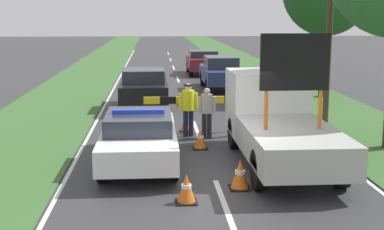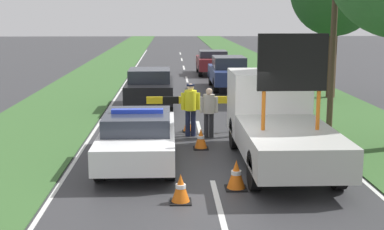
# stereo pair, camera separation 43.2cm
# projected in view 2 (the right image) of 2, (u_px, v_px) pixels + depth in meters

# --- Properties ---
(ground_plane) EXTENTS (160.00, 160.00, 0.00)m
(ground_plane) POSITION_uv_depth(u_px,v_px,m) (211.00, 176.00, 12.57)
(ground_plane) COLOR #333335
(lane_markings) EXTENTS (7.00, 62.05, 0.01)m
(lane_markings) POSITION_uv_depth(u_px,v_px,m) (190.00, 93.00, 25.92)
(lane_markings) COLOR silver
(lane_markings) RESTS_ON ground
(grass_verge_left) EXTENTS (3.91, 120.00, 0.03)m
(grass_verge_left) POSITION_uv_depth(u_px,v_px,m) (94.00, 77.00, 31.99)
(grass_verge_left) COLOR #38602D
(grass_verge_left) RESTS_ON ground
(grass_verge_right) EXTENTS (3.91, 120.00, 0.03)m
(grass_verge_right) POSITION_uv_depth(u_px,v_px,m) (277.00, 77.00, 32.42)
(grass_verge_right) COLOR #38602D
(grass_verge_right) RESTS_ON ground
(police_car) EXTENTS (1.84, 4.70, 1.44)m
(police_car) POSITION_uv_depth(u_px,v_px,m) (138.00, 137.00, 13.53)
(police_car) COLOR white
(police_car) RESTS_ON ground
(work_truck) EXTENTS (2.07, 5.80, 3.34)m
(work_truck) POSITION_uv_depth(u_px,v_px,m) (276.00, 119.00, 13.77)
(work_truck) COLOR white
(work_truck) RESTS_ON ground
(road_barrier) EXTENTS (3.10, 0.08, 1.17)m
(road_barrier) POSITION_uv_depth(u_px,v_px,m) (195.00, 103.00, 17.10)
(road_barrier) COLOR black
(road_barrier) RESTS_ON ground
(police_officer) EXTENTS (0.59, 0.38, 1.66)m
(police_officer) POSITION_uv_depth(u_px,v_px,m) (191.00, 105.00, 16.55)
(police_officer) COLOR #191E38
(police_officer) RESTS_ON ground
(pedestrian_civilian) EXTENTS (0.55, 0.35, 1.54)m
(pedestrian_civilian) POSITION_uv_depth(u_px,v_px,m) (209.00, 109.00, 16.38)
(pedestrian_civilian) COLOR #232326
(pedestrian_civilian) RESTS_ON ground
(traffic_cone_near_police) EXTENTS (0.43, 0.43, 0.60)m
(traffic_cone_near_police) POSITION_uv_depth(u_px,v_px,m) (181.00, 188.00, 10.78)
(traffic_cone_near_police) COLOR black
(traffic_cone_near_police) RESTS_ON ground
(traffic_cone_centre_front) EXTENTS (0.47, 0.47, 0.65)m
(traffic_cone_centre_front) POSITION_uv_depth(u_px,v_px,m) (236.00, 175.00, 11.61)
(traffic_cone_centre_front) COLOR black
(traffic_cone_centre_front) RESTS_ON ground
(traffic_cone_near_truck) EXTENTS (0.42, 0.42, 0.59)m
(traffic_cone_near_truck) POSITION_uv_depth(u_px,v_px,m) (201.00, 139.00, 15.11)
(traffic_cone_near_truck) COLOR black
(traffic_cone_near_truck) RESTS_ON ground
(traffic_cone_behind_barrier) EXTENTS (0.36, 0.36, 0.50)m
(traffic_cone_behind_barrier) POSITION_uv_depth(u_px,v_px,m) (188.00, 124.00, 17.32)
(traffic_cone_behind_barrier) COLOR black
(traffic_cone_behind_barrier) RESTS_ON ground
(queued_car_sedan_black) EXTENTS (1.85, 3.97, 1.60)m
(queued_car_sedan_black) POSITION_uv_depth(u_px,v_px,m) (150.00, 88.00, 21.55)
(queued_car_sedan_black) COLOR black
(queued_car_sedan_black) RESTS_ON ground
(queued_car_hatch_blue) EXTENTS (1.77, 4.66, 1.66)m
(queued_car_hatch_blue) POSITION_uv_depth(u_px,v_px,m) (229.00, 72.00, 26.99)
(queued_car_hatch_blue) COLOR navy
(queued_car_hatch_blue) RESTS_ON ground
(queued_car_wagon_maroon) EXTENTS (1.91, 4.07, 1.50)m
(queued_car_wagon_maroon) POSITION_uv_depth(u_px,v_px,m) (213.00, 62.00, 33.69)
(queued_car_wagon_maroon) COLOR maroon
(queued_car_wagon_maroon) RESTS_ON ground
(utility_pole) EXTENTS (1.20, 0.20, 7.56)m
(utility_pole) POSITION_uv_depth(u_px,v_px,m) (335.00, 10.00, 17.07)
(utility_pole) COLOR #473828
(utility_pole) RESTS_ON ground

